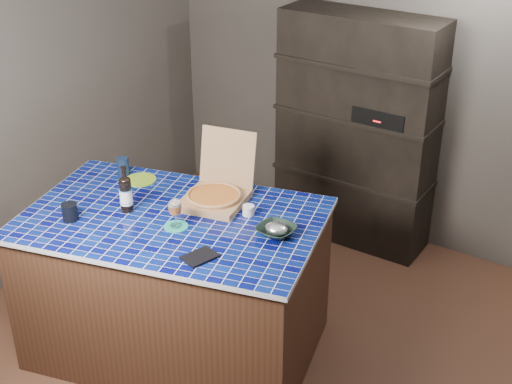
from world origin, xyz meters
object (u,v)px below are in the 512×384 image
Objects in this scene: pizza_box at (215,194)px; wine_glass at (175,208)px; dvd_case at (200,257)px; bowl at (276,231)px; kitchen_island at (176,284)px; mead_bottle at (126,194)px.

wine_glass is at bearing -103.25° from pizza_box.
dvd_case is at bearing -73.06° from pizza_box.
pizza_box is 0.53m from bowl.
bowl is (0.51, -0.13, -0.03)m from pizza_box.
mead_bottle reaches higher than kitchen_island.
mead_bottle is 0.71m from dvd_case.
bowl is (0.62, 0.16, 0.50)m from kitchen_island.
dvd_case is at bearing -14.67° from mead_bottle.
pizza_box reaches higher than wine_glass.
dvd_case is 0.85× the size of bowl.
dvd_case is (0.41, -0.26, 0.48)m from kitchen_island.
dvd_case is (0.31, -0.18, -0.12)m from wine_glass.
wine_glass is 0.58m from bowl.
wine_glass is at bearing 165.24° from dvd_case.
pizza_box is at bearing 88.48° from wine_glass.
bowl is (0.21, 0.42, 0.02)m from dvd_case.
pizza_box is at bearing 134.54° from dvd_case.
pizza_box is at bearing 45.19° from mead_bottle.
pizza_box reaches higher than dvd_case.
bowl reaches higher than dvd_case.
wine_glass is 0.38m from dvd_case.
mead_bottle is 1.62× the size of dvd_case.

